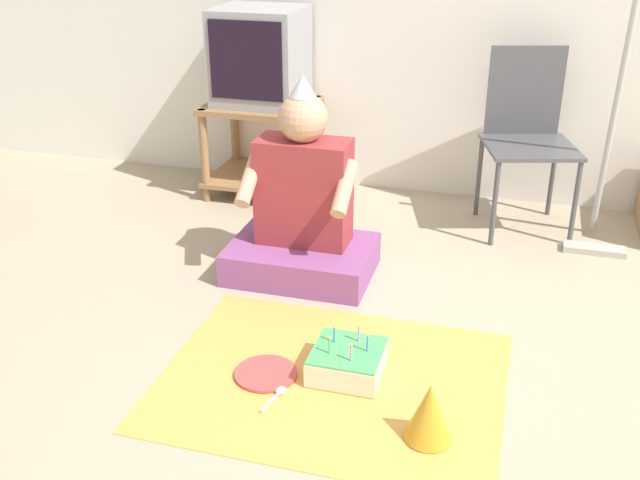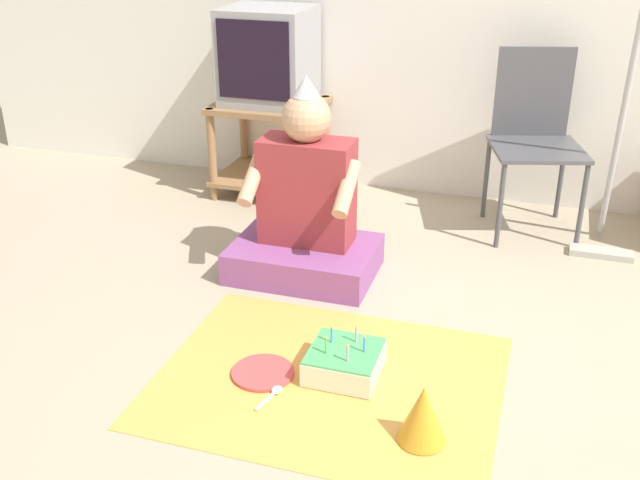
# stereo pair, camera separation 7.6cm
# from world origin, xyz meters

# --- Properties ---
(ground_plane) EXTENTS (16.00, 16.00, 0.00)m
(ground_plane) POSITION_xyz_m (0.00, 0.00, 0.00)
(ground_plane) COLOR tan
(tv_stand) EXTENTS (0.56, 0.49, 0.51)m
(tv_stand) POSITION_xyz_m (-1.23, 1.70, 0.30)
(tv_stand) COLOR #997047
(tv_stand) RESTS_ON ground_plane
(tv) EXTENTS (0.44, 0.43, 0.49)m
(tv) POSITION_xyz_m (-1.23, 1.71, 0.75)
(tv) COLOR #99999E
(tv) RESTS_ON tv_stand
(folding_chair) EXTENTS (0.51, 0.51, 0.87)m
(folding_chair) POSITION_xyz_m (0.15, 1.65, 0.49)
(folding_chair) COLOR #4C4C51
(folding_chair) RESTS_ON ground_plane
(dust_mop) EXTENTS (0.28, 0.29, 1.23)m
(dust_mop) POSITION_xyz_m (0.51, 1.45, 0.36)
(dust_mop) COLOR #B2ADA3
(dust_mop) RESTS_ON ground_plane
(person_seated) EXTENTS (0.61, 0.44, 0.87)m
(person_seated) POSITION_xyz_m (-0.74, 0.82, 0.28)
(person_seated) COLOR #8C4C8C
(person_seated) RESTS_ON ground_plane
(party_cloth) EXTENTS (1.16, 0.92, 0.01)m
(party_cloth) POSITION_xyz_m (-0.40, 0.07, 0.00)
(party_cloth) COLOR #EFA84C
(party_cloth) RESTS_ON ground_plane
(birthday_cake) EXTENTS (0.24, 0.24, 0.16)m
(birthday_cake) POSITION_xyz_m (-0.36, 0.12, 0.05)
(birthday_cake) COLOR #F4E0C6
(birthday_cake) RESTS_ON party_cloth
(party_hat_blue) EXTENTS (0.15, 0.15, 0.19)m
(party_hat_blue) POSITION_xyz_m (-0.04, -0.14, 0.10)
(party_hat_blue) COLOR gold
(party_hat_blue) RESTS_ON party_cloth
(paper_plate) EXTENTS (0.22, 0.22, 0.01)m
(paper_plate) POSITION_xyz_m (-0.63, 0.03, 0.01)
(paper_plate) COLOR #D84C4C
(paper_plate) RESTS_ON party_cloth
(plastic_spoon_near) EXTENTS (0.05, 0.14, 0.01)m
(plastic_spoon_near) POSITION_xyz_m (-0.55, -0.06, 0.01)
(plastic_spoon_near) COLOR white
(plastic_spoon_near) RESTS_ON party_cloth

